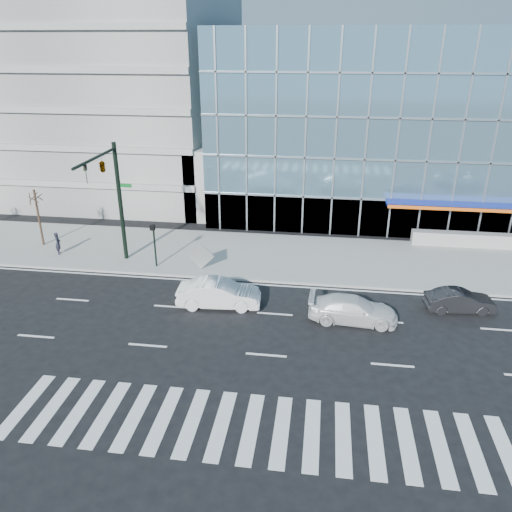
# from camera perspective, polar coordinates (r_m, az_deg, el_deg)

# --- Properties ---
(ground) EXTENTS (160.00, 160.00, 0.00)m
(ground) POSITION_cam_1_polar(r_m,az_deg,el_deg) (28.09, 2.16, -6.63)
(ground) COLOR black
(ground) RESTS_ON ground
(sidewalk) EXTENTS (120.00, 8.00, 0.15)m
(sidewalk) POSITION_cam_1_polar(r_m,az_deg,el_deg) (35.19, 3.51, -0.03)
(sidewalk) COLOR gray
(sidewalk) RESTS_ON ground
(theatre_building) EXTENTS (42.00, 26.00, 15.00)m
(theatre_building) POSITION_cam_1_polar(r_m,az_deg,el_deg) (51.95, 21.61, 14.63)
(theatre_building) COLOR #6896AE
(theatre_building) RESTS_ON ground
(parking_garage) EXTENTS (24.00, 24.00, 20.00)m
(parking_garage) POSITION_cam_1_polar(r_m,az_deg,el_deg) (55.08, -16.85, 18.29)
(parking_garage) COLOR gray
(parking_garage) RESTS_ON ground
(ramp_block) EXTENTS (6.00, 8.00, 6.00)m
(ramp_block) POSITION_cam_1_polar(r_m,az_deg,el_deg) (44.41, -3.14, 8.99)
(ramp_block) COLOR gray
(ramp_block) RESTS_ON ground
(traffic_signal) EXTENTS (1.14, 5.74, 8.00)m
(traffic_signal) POSITION_cam_1_polar(r_m,az_deg,el_deg) (32.67, -16.56, 8.48)
(traffic_signal) COLOR black
(traffic_signal) RESTS_ON sidewalk
(ped_signal_post) EXTENTS (0.30, 0.33, 3.00)m
(ped_signal_post) POSITION_cam_1_polar(r_m,az_deg,el_deg) (33.30, -11.59, 1.96)
(ped_signal_post) COLOR black
(ped_signal_post) RESTS_ON sidewalk
(street_tree_near) EXTENTS (1.10, 1.10, 4.23)m
(street_tree_near) POSITION_cam_1_polar(r_m,az_deg,el_deg) (39.03, -23.93, 6.14)
(street_tree_near) COLOR #332319
(street_tree_near) RESTS_ON sidewalk
(white_suv) EXTENTS (4.87, 2.16, 1.39)m
(white_suv) POSITION_cam_1_polar(r_m,az_deg,el_deg) (27.61, 11.02, -6.02)
(white_suv) COLOR silver
(white_suv) RESTS_ON ground
(white_sedan) EXTENTS (4.86, 2.01, 1.56)m
(white_sedan) POSITION_cam_1_polar(r_m,az_deg,el_deg) (28.60, -4.26, -4.31)
(white_sedan) COLOR white
(white_sedan) RESTS_ON ground
(dark_sedan) EXTENTS (3.93, 1.72, 1.26)m
(dark_sedan) POSITION_cam_1_polar(r_m,az_deg,el_deg) (30.33, 22.28, -4.77)
(dark_sedan) COLOR black
(dark_sedan) RESTS_ON ground
(pedestrian) EXTENTS (0.57, 0.68, 1.59)m
(pedestrian) POSITION_cam_1_polar(r_m,az_deg,el_deg) (37.73, -21.69, 1.36)
(pedestrian) COLOR black
(pedestrian) RESTS_ON sidewalk
(tilted_panel) EXTENTS (1.84, 0.15, 1.84)m
(tilted_panel) POSITION_cam_1_polar(r_m,az_deg,el_deg) (32.89, -6.34, 0.01)
(tilted_panel) COLOR gray
(tilted_panel) RESTS_ON sidewalk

